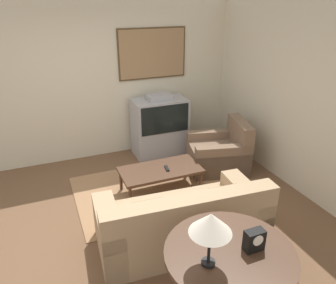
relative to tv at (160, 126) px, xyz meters
The scene contains 12 objects.
ground_plane 2.17m from the tv, 123.31° to the right, with size 12.00×12.00×0.00m, color brown.
wall_back 1.45m from the tv, 161.98° to the left, with size 12.00×0.10×2.70m.
wall_right 2.44m from the tv, 50.07° to the right, with size 0.06×12.00×2.70m.
area_rug 1.41m from the tv, 114.98° to the right, with size 2.31×1.64×0.01m.
tv is the anchor object (origin of this frame).
couch 2.50m from the tv, 104.99° to the right, with size 1.98×1.04×0.81m.
armchair 1.22m from the tv, 53.81° to the right, with size 1.07×1.00×0.84m.
coffee_table 1.36m from the tv, 110.65° to the right, with size 1.18×0.60×0.38m.
console_table 3.56m from the tv, 101.71° to the right, with size 1.08×1.08×0.79m.
table_lamp 3.70m from the tv, 105.10° to the right, with size 0.33×0.33×0.47m.
mantel_clock 3.58m from the tv, 98.62° to the right, with size 0.16×0.10×0.19m.
remote 1.36m from the tv, 106.71° to the right, with size 0.07×0.16×0.02m.
Camera 1 is at (-0.81, -3.43, 2.68)m, focal length 35.00 mm.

